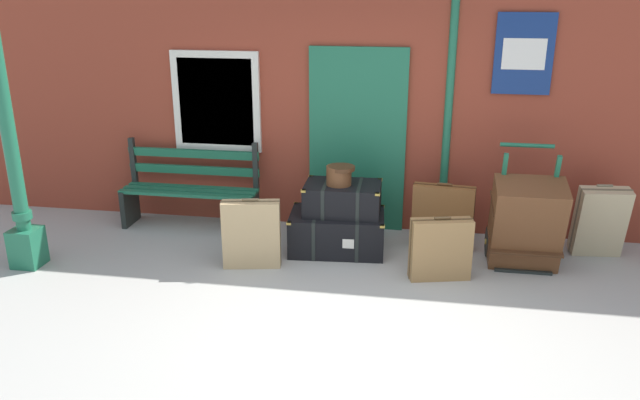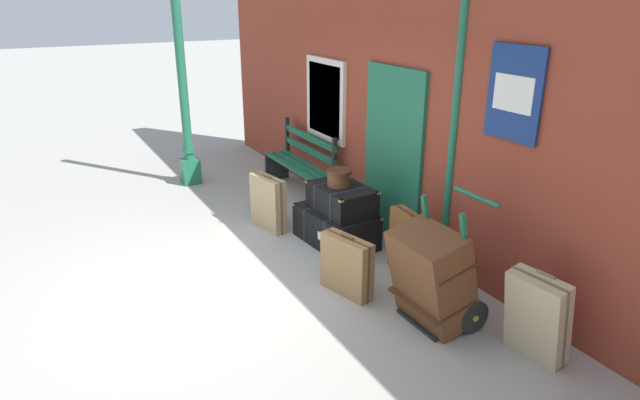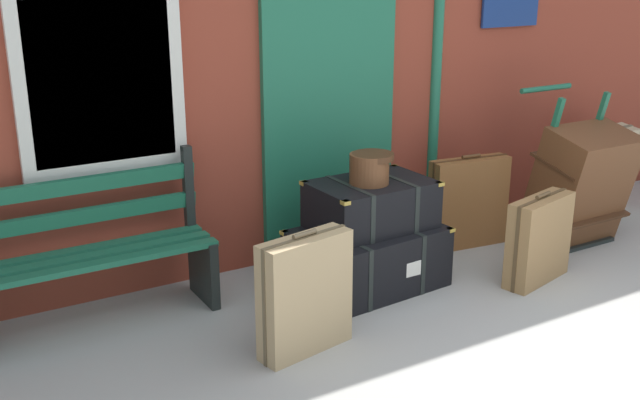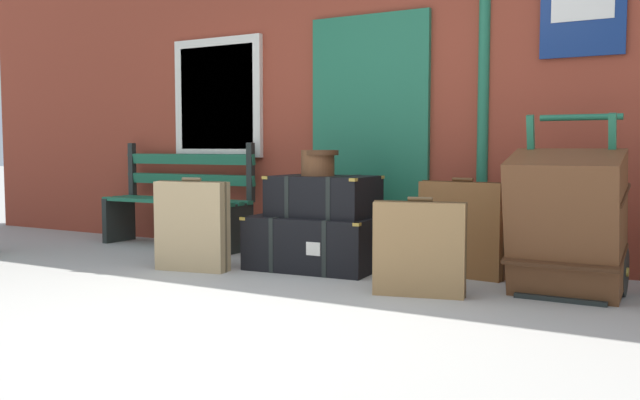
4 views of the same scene
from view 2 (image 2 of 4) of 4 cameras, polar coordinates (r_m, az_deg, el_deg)
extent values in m
plane|color=#A3A099|center=(5.89, -11.44, -8.93)|extent=(60.00, 60.00, 0.00)
cube|color=brown|center=(6.48, 10.10, 9.14)|extent=(10.40, 0.30, 3.20)
cube|color=#1E6647|center=(6.66, 7.60, 4.70)|extent=(1.10, 0.05, 2.10)
cube|color=#123D2A|center=(6.65, 7.52, 4.68)|extent=(0.06, 0.02, 2.10)
cube|color=silver|center=(7.91, 0.60, 10.44)|extent=(1.04, 0.06, 1.16)
cube|color=silver|center=(7.90, 0.48, 10.42)|extent=(0.88, 0.02, 1.00)
cylinder|color=#1E6647|center=(5.79, 13.87, 7.45)|extent=(0.09, 0.09, 3.14)
cube|color=navy|center=(5.19, 19.63, 10.43)|extent=(0.60, 0.02, 0.84)
cube|color=white|center=(5.18, 19.52, 10.42)|extent=(0.44, 0.01, 0.32)
cube|color=#1E6647|center=(9.01, -13.39, 2.97)|extent=(0.28, 0.28, 0.40)
cylinder|color=#1E6647|center=(8.68, -14.22, 12.33)|extent=(0.14, 0.14, 2.57)
cylinder|color=#1E6647|center=(8.91, -13.58, 5.11)|extent=(0.19, 0.19, 0.08)
cube|color=#1E6647|center=(8.18, -3.25, 3.55)|extent=(1.60, 0.09, 0.04)
cube|color=#1E6647|center=(8.24, -2.37, 3.69)|extent=(1.60, 0.09, 0.04)
cube|color=#1E6647|center=(8.30, -1.50, 3.83)|extent=(1.60, 0.09, 0.04)
cube|color=#1E6647|center=(8.27, -1.15, 5.22)|extent=(1.60, 0.05, 0.10)
cube|color=#1E6647|center=(8.22, -1.16, 6.56)|extent=(1.60, 0.05, 0.10)
cube|color=black|center=(8.97, -4.54, 3.57)|extent=(0.06, 0.40, 0.45)
cube|color=black|center=(8.91, -3.45, 6.86)|extent=(0.06, 0.06, 0.56)
cube|color=black|center=(7.68, 0.21, 0.62)|extent=(0.06, 0.40, 0.45)
cube|color=black|center=(7.61, 1.53, 4.44)|extent=(0.06, 0.06, 0.56)
cube|color=black|center=(6.67, 1.69, -2.78)|extent=(1.05, 0.71, 0.42)
cube|color=black|center=(6.84, 0.62, -2.15)|extent=(0.09, 0.65, 0.43)
cube|color=black|center=(6.50, 2.83, -3.44)|extent=(0.09, 0.65, 0.43)
cube|color=#B79338|center=(6.81, -2.67, -0.45)|extent=(0.05, 0.05, 0.02)
cube|color=#B79338|center=(6.07, 1.98, -3.21)|extent=(0.05, 0.05, 0.02)
cube|color=#B79338|center=(7.12, 1.48, 0.51)|extent=(0.05, 0.05, 0.02)
cube|color=#B79338|center=(6.41, 6.38, -1.99)|extent=(0.05, 0.05, 0.02)
cube|color=silver|center=(6.50, -0.48, -3.43)|extent=(0.36, 0.01, 0.10)
cube|color=black|center=(6.51, 2.27, 0.12)|extent=(0.81, 0.56, 0.32)
cube|color=black|center=(6.65, 1.44, 0.59)|extent=(0.05, 0.55, 0.33)
cube|color=black|center=(6.37, 3.15, -0.38)|extent=(0.05, 0.55, 0.33)
cube|color=#B79338|center=(6.64, -1.29, 1.93)|extent=(0.05, 0.05, 0.02)
cube|color=#B79338|center=(6.03, 2.23, -0.10)|extent=(0.05, 0.05, 0.02)
cube|color=#B79338|center=(6.89, 2.34, 2.61)|extent=(0.05, 0.05, 0.02)
cube|color=#B79338|center=(6.30, 6.07, 0.73)|extent=(0.05, 0.05, 0.02)
cylinder|color=brown|center=(6.44, 1.94, 2.37)|extent=(0.26, 0.26, 0.20)
cylinder|color=#432715|center=(6.39, 2.07, 2.99)|extent=(0.28, 0.28, 0.04)
cube|color=black|center=(5.30, 11.08, -12.32)|extent=(0.56, 0.28, 0.03)
cube|color=#1E6647|center=(5.30, 11.47, -5.22)|extent=(0.04, 0.30, 1.18)
cube|color=#1E6647|center=(4.98, 15.17, -7.37)|extent=(0.04, 0.30, 1.18)
cylinder|color=#1E6647|center=(5.08, 16.03, 0.31)|extent=(0.54, 0.04, 0.04)
cylinder|color=black|center=(5.58, 11.17, -8.78)|extent=(0.04, 0.32, 0.32)
cylinder|color=#B79338|center=(5.58, 11.17, -8.78)|extent=(0.07, 0.06, 0.06)
cylinder|color=black|center=(5.19, 15.74, -11.70)|extent=(0.04, 0.32, 0.32)
cylinder|color=#B79338|center=(5.19, 15.74, -11.70)|extent=(0.07, 0.06, 0.06)
cube|color=brown|center=(5.08, 11.62, -7.87)|extent=(0.68, 0.63, 0.96)
cube|color=#432715|center=(5.17, 11.47, -9.74)|extent=(0.70, 0.45, 0.13)
cube|color=#432715|center=(4.99, 11.78, -5.93)|extent=(0.70, 0.45, 0.13)
cube|color=olive|center=(5.55, 2.80, -6.87)|extent=(0.61, 0.32, 0.61)
cylinder|color=brown|center=(5.40, 2.87, -3.81)|extent=(0.16, 0.07, 0.03)
cube|color=brown|center=(5.55, 2.80, -6.87)|extent=(0.59, 0.17, 0.62)
cube|color=tan|center=(7.04, -5.44, -0.31)|extent=(0.60, 0.28, 0.70)
cylinder|color=brown|center=(6.92, -5.55, 2.53)|extent=(0.16, 0.06, 0.03)
cube|color=brown|center=(7.04, -5.44, -0.31)|extent=(0.59, 0.14, 0.71)
cube|color=brown|center=(5.91, 9.39, -4.80)|extent=(0.67, 0.24, 0.71)
cylinder|color=#4F3018|center=(5.76, 9.61, -1.44)|extent=(0.16, 0.05, 0.03)
cube|color=#482C16|center=(5.91, 9.39, -4.80)|extent=(0.66, 0.10, 0.72)
cube|color=tan|center=(4.93, 21.76, -11.25)|extent=(0.53, 0.36, 0.77)
cylinder|color=#71644C|center=(4.76, 22.54, -7.19)|extent=(0.16, 0.04, 0.03)
cube|color=brown|center=(4.93, 21.76, -11.25)|extent=(0.53, 0.20, 0.75)
camera|label=1|loc=(5.38, -65.13, 7.57)|focal=35.20mm
camera|label=3|loc=(8.03, -35.62, 12.12)|focal=42.26mm
camera|label=4|loc=(3.53, -51.69, -21.26)|focal=38.58mm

